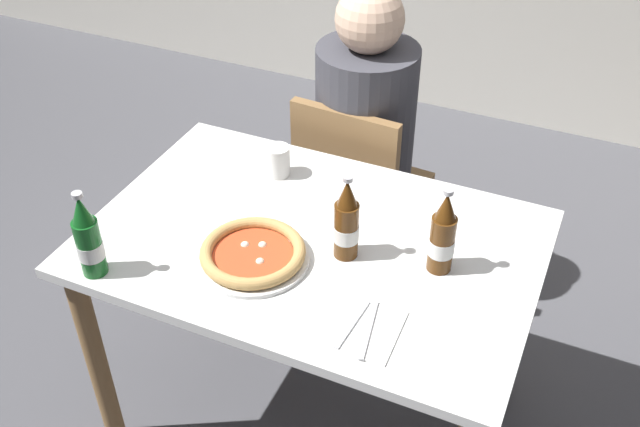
{
  "coord_description": "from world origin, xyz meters",
  "views": [
    {
      "loc": [
        0.63,
        -1.38,
        2.01
      ],
      "look_at": [
        0.0,
        0.05,
        0.8
      ],
      "focal_mm": 41.14,
      "sensor_mm": 36.0,
      "label": 1
    }
  ],
  "objects_px": {
    "beer_bottle_right": "(88,240)",
    "paper_cup": "(278,161)",
    "dining_table_main": "(313,270)",
    "beer_bottle_left": "(346,223)",
    "chair_behind_table": "(356,189)",
    "diner_seated": "(364,158)",
    "pizza_margherita_near": "(253,254)",
    "napkin_with_cutlery": "(361,328)",
    "beer_bottle_center": "(443,236)"
  },
  "relations": [
    {
      "from": "beer_bottle_left",
      "to": "diner_seated",
      "type": "bearing_deg",
      "value": 106.92
    },
    {
      "from": "dining_table_main",
      "to": "pizza_margherita_near",
      "type": "height_order",
      "value": "pizza_margherita_near"
    },
    {
      "from": "paper_cup",
      "to": "dining_table_main",
      "type": "bearing_deg",
      "value": -47.05
    },
    {
      "from": "diner_seated",
      "to": "napkin_with_cutlery",
      "type": "relative_size",
      "value": 6.38
    },
    {
      "from": "diner_seated",
      "to": "beer_bottle_left",
      "type": "distance_m",
      "value": 0.76
    },
    {
      "from": "beer_bottle_center",
      "to": "beer_bottle_right",
      "type": "xyz_separation_m",
      "value": [
        -0.79,
        -0.37,
        0.0
      ]
    },
    {
      "from": "diner_seated",
      "to": "dining_table_main",
      "type": "bearing_deg",
      "value": -81.21
    },
    {
      "from": "dining_table_main",
      "to": "chair_behind_table",
      "type": "bearing_deg",
      "value": 99.94
    },
    {
      "from": "pizza_margherita_near",
      "to": "beer_bottle_left",
      "type": "distance_m",
      "value": 0.26
    },
    {
      "from": "napkin_with_cutlery",
      "to": "paper_cup",
      "type": "bearing_deg",
      "value": 133.09
    },
    {
      "from": "chair_behind_table",
      "to": "diner_seated",
      "type": "bearing_deg",
      "value": -91.53
    },
    {
      "from": "paper_cup",
      "to": "napkin_with_cutlery",
      "type": "bearing_deg",
      "value": -46.91
    },
    {
      "from": "beer_bottle_center",
      "to": "paper_cup",
      "type": "height_order",
      "value": "beer_bottle_center"
    },
    {
      "from": "napkin_with_cutlery",
      "to": "paper_cup",
      "type": "xyz_separation_m",
      "value": [
        -0.46,
        0.49,
        0.04
      ]
    },
    {
      "from": "beer_bottle_right",
      "to": "pizza_margherita_near",
      "type": "bearing_deg",
      "value": 30.11
    },
    {
      "from": "chair_behind_table",
      "to": "beer_bottle_center",
      "type": "xyz_separation_m",
      "value": [
        0.45,
        -0.58,
        0.37
      ]
    },
    {
      "from": "paper_cup",
      "to": "beer_bottle_left",
      "type": "bearing_deg",
      "value": -38.48
    },
    {
      "from": "diner_seated",
      "to": "beer_bottle_right",
      "type": "xyz_separation_m",
      "value": [
        -0.35,
        -1.0,
        0.27
      ]
    },
    {
      "from": "diner_seated",
      "to": "beer_bottle_left",
      "type": "height_order",
      "value": "diner_seated"
    },
    {
      "from": "pizza_margherita_near",
      "to": "chair_behind_table",
      "type": "bearing_deg",
      "value": 90.2
    },
    {
      "from": "dining_table_main",
      "to": "pizza_margherita_near",
      "type": "xyz_separation_m",
      "value": [
        -0.1,
        -0.14,
        0.14
      ]
    },
    {
      "from": "beer_bottle_left",
      "to": "paper_cup",
      "type": "relative_size",
      "value": 2.6
    },
    {
      "from": "chair_behind_table",
      "to": "beer_bottle_left",
      "type": "relative_size",
      "value": 3.44
    },
    {
      "from": "dining_table_main",
      "to": "beer_bottle_center",
      "type": "xyz_separation_m",
      "value": [
        0.34,
        0.02,
        0.22
      ]
    },
    {
      "from": "chair_behind_table",
      "to": "beer_bottle_right",
      "type": "height_order",
      "value": "beer_bottle_right"
    },
    {
      "from": "beer_bottle_left",
      "to": "pizza_margherita_near",
      "type": "bearing_deg",
      "value": -150.29
    },
    {
      "from": "napkin_with_cutlery",
      "to": "chair_behind_table",
      "type": "bearing_deg",
      "value": 111.79
    },
    {
      "from": "dining_table_main",
      "to": "beer_bottle_left",
      "type": "relative_size",
      "value": 4.86
    },
    {
      "from": "beer_bottle_center",
      "to": "chair_behind_table",
      "type": "bearing_deg",
      "value": 127.6
    },
    {
      "from": "chair_behind_table",
      "to": "paper_cup",
      "type": "distance_m",
      "value": 0.5
    },
    {
      "from": "dining_table_main",
      "to": "paper_cup",
      "type": "xyz_separation_m",
      "value": [
        -0.22,
        0.24,
        0.16
      ]
    },
    {
      "from": "beer_bottle_left",
      "to": "napkin_with_cutlery",
      "type": "height_order",
      "value": "beer_bottle_left"
    },
    {
      "from": "beer_bottle_right",
      "to": "beer_bottle_left",
      "type": "bearing_deg",
      "value": 29.96
    },
    {
      "from": "dining_table_main",
      "to": "paper_cup",
      "type": "relative_size",
      "value": 12.63
    },
    {
      "from": "dining_table_main",
      "to": "napkin_with_cutlery",
      "type": "bearing_deg",
      "value": -46.79
    },
    {
      "from": "chair_behind_table",
      "to": "beer_bottle_center",
      "type": "relative_size",
      "value": 3.44
    },
    {
      "from": "pizza_margherita_near",
      "to": "paper_cup",
      "type": "xyz_separation_m",
      "value": [
        -0.12,
        0.38,
        0.03
      ]
    },
    {
      "from": "paper_cup",
      "to": "pizza_margherita_near",
      "type": "bearing_deg",
      "value": -72.95
    },
    {
      "from": "diner_seated",
      "to": "paper_cup",
      "type": "height_order",
      "value": "diner_seated"
    },
    {
      "from": "dining_table_main",
      "to": "diner_seated",
      "type": "xyz_separation_m",
      "value": [
        -0.1,
        0.66,
        -0.05
      ]
    },
    {
      "from": "pizza_margherita_near",
      "to": "beer_bottle_center",
      "type": "height_order",
      "value": "beer_bottle_center"
    },
    {
      "from": "dining_table_main",
      "to": "beer_bottle_center",
      "type": "bearing_deg",
      "value": 4.14
    },
    {
      "from": "chair_behind_table",
      "to": "pizza_margherita_near",
      "type": "height_order",
      "value": "chair_behind_table"
    },
    {
      "from": "dining_table_main",
      "to": "chair_behind_table",
      "type": "height_order",
      "value": "chair_behind_table"
    },
    {
      "from": "dining_table_main",
      "to": "beer_bottle_right",
      "type": "distance_m",
      "value": 0.61
    },
    {
      "from": "beer_bottle_right",
      "to": "paper_cup",
      "type": "xyz_separation_m",
      "value": [
        0.23,
        0.58,
        -0.06
      ]
    },
    {
      "from": "chair_behind_table",
      "to": "beer_bottle_right",
      "type": "bearing_deg",
      "value": 74.01
    },
    {
      "from": "chair_behind_table",
      "to": "diner_seated",
      "type": "relative_size",
      "value": 0.7
    },
    {
      "from": "diner_seated",
      "to": "beer_bottle_right",
      "type": "height_order",
      "value": "diner_seated"
    },
    {
      "from": "pizza_margherita_near",
      "to": "beer_bottle_center",
      "type": "xyz_separation_m",
      "value": [
        0.45,
        0.17,
        0.08
      ]
    }
  ]
}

